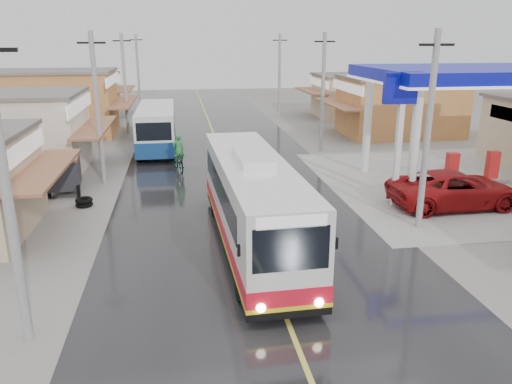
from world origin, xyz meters
The scene contains 13 objects.
ground centered at (0.00, 0.00, 0.00)m, with size 120.00×120.00×0.00m, color slate.
road centered at (0.00, 15.00, 0.01)m, with size 12.00×90.00×0.02m, color black.
centre_line centered at (0.00, 15.00, 0.02)m, with size 0.15×90.00×0.01m, color #D8CC4C.
shopfronts_left centered at (-13.00, 18.00, 0.00)m, with size 11.00×44.00×5.20m, color tan, non-canonical shape.
shopfronts_right centered at (15.00, 12.00, 0.00)m, with size 11.00×44.00×4.80m, color beige, non-canonical shape.
utility_poles_left centered at (-7.00, 16.00, 0.00)m, with size 1.60×50.00×8.00m, color gray, non-canonical shape.
utility_poles_right centered at (7.00, 15.00, 0.00)m, with size 1.60×36.00×8.00m, color gray, non-canonical shape.
coach_bus centered at (-0.19, -0.85, 1.75)m, with size 2.95×11.71×3.63m.
second_bus centered at (-4.35, 16.93, 1.65)m, with size 2.53×9.21×3.05m.
jeepney centered at (9.87, 2.29, 0.86)m, with size 2.85×6.18×1.72m, color maroon.
cyclist centered at (-2.89, 10.90, 0.74)m, with size 1.15×2.20×2.26m.
tricycle_near centered at (-8.71, 7.46, 1.09)m, with size 1.90×2.49×1.90m.
tyre_stack centered at (-7.39, 4.99, 0.21)m, with size 0.81×0.81×0.41m.
Camera 1 is at (-2.76, -18.37, 7.67)m, focal length 35.00 mm.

